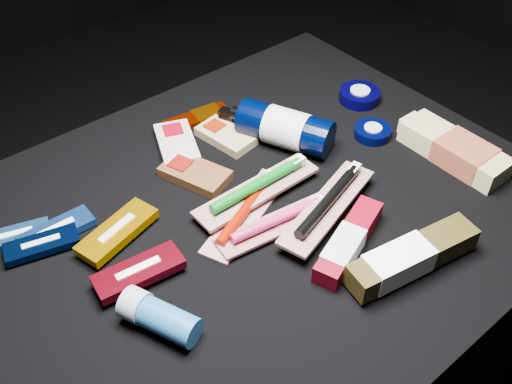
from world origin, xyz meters
TOP-DOWN VIEW (x-y plane):
  - ground at (0.00, 0.00)m, footprint 3.00×3.00m
  - cloth_table at (0.00, 0.00)m, footprint 0.98×0.78m
  - luna_bar_0 at (-0.33, 0.18)m, footprint 0.11×0.07m
  - luna_bar_1 at (-0.28, 0.15)m, footprint 0.12×0.05m
  - luna_bar_2 at (-0.31, 0.14)m, footprint 0.12×0.07m
  - luna_bar_3 at (-0.21, 0.08)m, footprint 0.14×0.09m
  - luna_bar_4 at (-0.22, -0.01)m, footprint 0.14×0.07m
  - clif_bar_0 at (-0.03, 0.13)m, footprint 0.10×0.13m
  - clif_bar_1 at (-0.01, 0.22)m, footprint 0.11×0.14m
  - clif_bar_2 at (0.08, 0.18)m, footprint 0.08×0.12m
  - power_bar at (0.08, 0.26)m, footprint 0.14×0.06m
  - lotion_bottle at (0.16, 0.10)m, footprint 0.14×0.23m
  - cream_tin_upper at (0.37, 0.11)m, footprint 0.08×0.08m
  - cream_tin_lower at (0.30, 0.01)m, footprint 0.07×0.07m
  - bodywash_bottle at (0.36, -0.14)m, footprint 0.07×0.21m
  - deodorant_stick at (-0.25, -0.10)m, footprint 0.09×0.12m
  - toothbrush_pack_0 at (-0.02, -0.00)m, footprint 0.22×0.13m
  - toothbrush_pack_1 at (0.00, -0.06)m, footprint 0.21×0.08m
  - toothbrush_pack_2 at (0.02, 0.01)m, footprint 0.24×0.05m
  - toothbrush_pack_3 at (0.08, -0.09)m, footprint 0.24×0.12m
  - toothpaste_carton_red at (0.05, -0.17)m, footprint 0.18×0.10m
  - toothpaste_carton_green at (0.09, -0.25)m, footprint 0.22×0.09m

SIDE VIEW (x-z plane):
  - ground at x=0.00m, z-range 0.00..0.00m
  - cloth_table at x=0.00m, z-range 0.00..0.40m
  - luna_bar_0 at x=-0.33m, z-range 0.40..0.41m
  - power_bar at x=0.08m, z-range 0.40..0.42m
  - toothbrush_pack_0 at x=-0.02m, z-range 0.40..0.42m
  - clif_bar_2 at x=0.08m, z-range 0.40..0.42m
  - luna_bar_1 at x=-0.28m, z-range 0.40..0.42m
  - clif_bar_0 at x=-0.03m, z-range 0.40..0.42m
  - cream_tin_lower at x=0.30m, z-range 0.40..0.42m
  - clif_bar_1 at x=-0.01m, z-range 0.40..0.42m
  - luna_bar_2 at x=-0.31m, z-range 0.40..0.42m
  - cream_tin_upper at x=0.37m, z-range 0.40..0.42m
  - toothbrush_pack_1 at x=0.00m, z-range 0.40..0.43m
  - luna_bar_3 at x=-0.21m, z-range 0.41..0.42m
  - toothpaste_carton_red at x=0.05m, z-range 0.40..0.43m
  - luna_bar_4 at x=-0.22m, z-range 0.41..0.43m
  - bodywash_bottle at x=0.36m, z-range 0.40..0.44m
  - deodorant_stick at x=-0.25m, z-range 0.40..0.45m
  - toothbrush_pack_2 at x=0.02m, z-range 0.41..0.44m
  - toothpaste_carton_green at x=0.09m, z-range 0.40..0.45m
  - toothbrush_pack_3 at x=0.08m, z-range 0.42..0.44m
  - lotion_bottle at x=0.16m, z-range 0.40..0.47m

